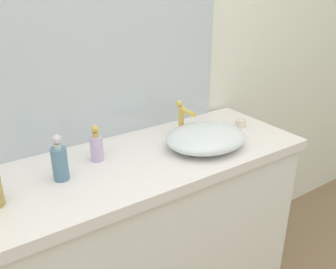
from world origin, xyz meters
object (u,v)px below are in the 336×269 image
at_px(candle_jar, 241,123).
at_px(soap_dispenser, 60,161).
at_px(sink_basin, 206,137).
at_px(perfume_bottle, 96,146).

bearing_deg(candle_jar, soap_dispenser, -179.79).
xyz_separation_m(soap_dispenser, candle_jar, (0.87, 0.00, -0.05)).
relative_size(sink_basin, candle_jar, 6.74).
distance_m(sink_basin, candle_jar, 0.29).
height_order(perfume_bottle, candle_jar, perfume_bottle).
height_order(soap_dispenser, perfume_bottle, soap_dispenser).
relative_size(soap_dispenser, candle_jar, 3.24).
height_order(sink_basin, perfume_bottle, perfume_bottle).
bearing_deg(sink_basin, perfume_bottle, 162.00).
distance_m(soap_dispenser, candle_jar, 0.88).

